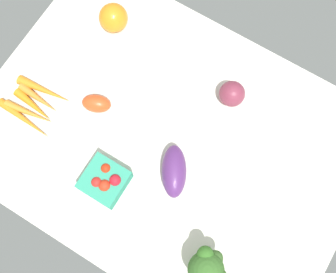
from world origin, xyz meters
TOP-DOWN VIEW (x-y plane):
  - tablecloth at (0.00, 0.00)cm, footprint 104.00×76.00cm
  - bell_pepper_orange at (31.47, -21.59)cm, footprint 11.72×11.72cm
  - broccoli_head at (-25.46, 24.05)cm, footprint 9.67×9.78cm
  - roma_tomato at (21.63, 2.28)cm, footprint 9.35×7.69cm
  - red_onion_near_basket at (-8.90, -19.09)cm, footprint 7.19×7.19cm
  - berry_basket at (7.68, 19.00)cm, footprint 10.66×10.66cm
  - carrot_bunch at (36.49, 11.19)cm, footprint 18.09×14.09cm
  - eggplant at (-6.39, 7.49)cm, footprint 12.71×15.33cm

SIDE VIEW (x-z plane):
  - tablecloth at x=0.00cm, z-range 0.00..2.00cm
  - carrot_bunch at x=36.49cm, z-range 1.89..4.68cm
  - roma_tomato at x=21.63cm, z-range 2.00..6.96cm
  - berry_basket at x=7.68cm, z-range 1.67..8.26cm
  - eggplant at x=-6.39cm, z-range 2.00..8.49cm
  - red_onion_near_basket at x=-8.90cm, z-range 2.00..9.19cm
  - bell_pepper_orange at x=31.47cm, z-range 2.00..10.39cm
  - broccoli_head at x=-25.46cm, z-range 3.67..15.70cm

